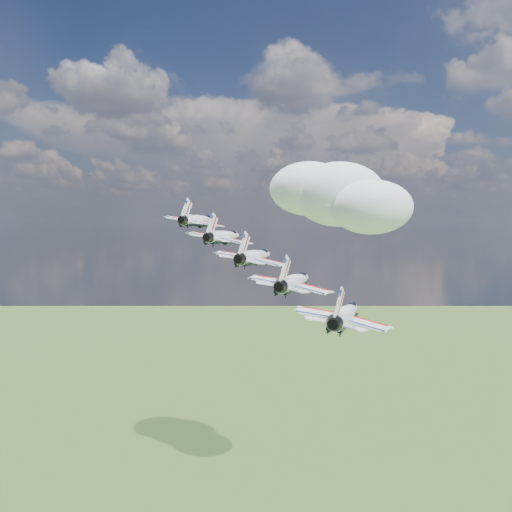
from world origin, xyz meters
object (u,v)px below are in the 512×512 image
(jet_1, at_px, (225,236))
(jet_3, at_px, (295,281))
(jet_0, at_px, (199,220))
(jet_4, at_px, (346,313))
(jet_2, at_px, (256,256))

(jet_1, xyz_separation_m, jet_3, (14.57, -15.11, -5.03))
(jet_0, xyz_separation_m, jet_4, (29.14, -30.22, -10.05))
(jet_4, bearing_deg, jet_2, 137.10)
(jet_0, bearing_deg, jet_2, -42.90)
(jet_0, xyz_separation_m, jet_3, (21.85, -22.66, -7.54))
(jet_1, xyz_separation_m, jet_2, (7.28, -7.55, -2.51))
(jet_1, bearing_deg, jet_3, -42.90)
(jet_0, distance_m, jet_1, 10.79)
(jet_4, bearing_deg, jet_3, 137.10)
(jet_0, distance_m, jet_4, 43.17)
(jet_1, distance_m, jet_4, 32.37)
(jet_0, xyz_separation_m, jet_1, (7.28, -7.55, -2.51))
(jet_3, height_order, jet_4, jet_3)
(jet_1, xyz_separation_m, jet_4, (21.85, -22.66, -7.54))
(jet_0, height_order, jet_3, jet_0)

